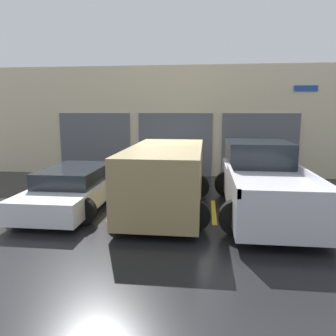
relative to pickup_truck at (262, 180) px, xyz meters
name	(u,v)px	position (x,y,z in m)	size (l,w,h in m)	color
ground_plane	(173,193)	(-2.65, 1.54, -0.85)	(28.00, 28.00, 0.00)	black
shophouse_building	(180,122)	(-2.66, 4.83, 1.39)	(17.84, 0.68, 4.54)	beige
pickup_truck	(262,180)	(0.00, 0.00, 0.00)	(2.54, 5.39, 1.82)	silver
sedan_white	(74,188)	(-5.30, -0.32, -0.30)	(2.19, 4.40, 1.14)	white
sedan_side	(166,176)	(-2.65, -0.34, 0.11)	(2.42, 4.70, 1.77)	#9E8956
parking_stripe_far_left	(32,205)	(-6.63, -0.34, -0.84)	(0.12, 2.20, 0.01)	gold
parking_stripe_left	(120,208)	(-3.98, -0.34, -0.84)	(0.12, 2.20, 0.01)	gold
parking_stripe_centre	(214,211)	(-1.33, -0.34, -0.84)	(0.12, 2.20, 0.01)	gold
parking_stripe_right	(314,215)	(1.33, -0.34, -0.84)	(0.12, 2.20, 0.01)	gold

